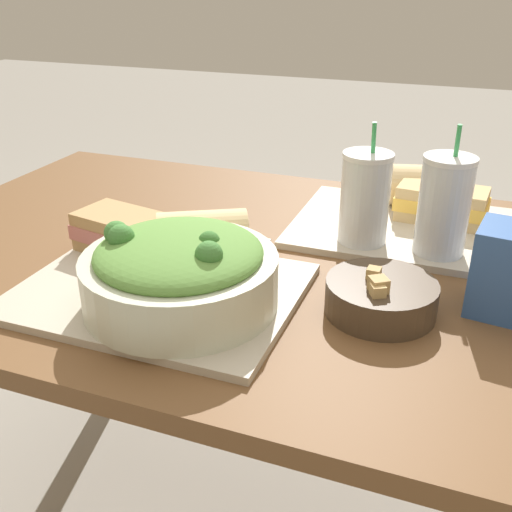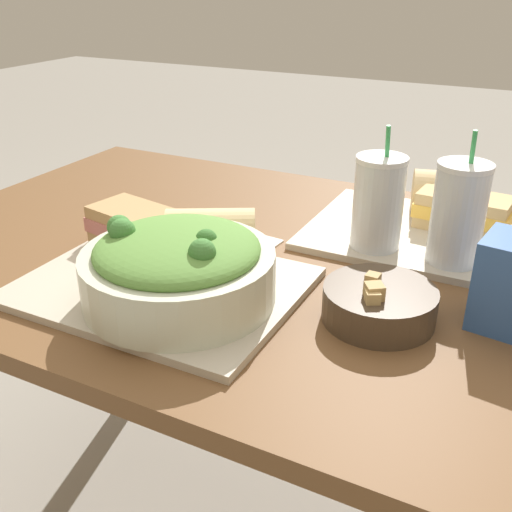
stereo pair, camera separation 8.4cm
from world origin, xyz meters
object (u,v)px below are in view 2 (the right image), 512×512
sandwich_near (135,227)px  baguette_near (212,233)px  sandwich_far (463,212)px  drink_cup_dark (378,205)px  napkin_folded (220,242)px  salad_bowl (178,266)px  baguette_far (441,192)px  drink_cup_red (458,217)px  soup_bowl (379,303)px

sandwich_near → baguette_near: size_ratio=1.02×
sandwich_far → baguette_near: bearing=-133.7°
sandwich_far → drink_cup_dark: 0.19m
drink_cup_dark → napkin_folded: drink_cup_dark is taller
baguette_near → napkin_folded: 0.09m
salad_bowl → sandwich_near: 0.21m
baguette_near → napkin_folded: size_ratio=0.84×
baguette_far → sandwich_near: bearing=117.9°
salad_bowl → drink_cup_dark: 0.35m
drink_cup_red → napkin_folded: 0.39m
sandwich_near → napkin_folded: bearing=50.2°
baguette_near → sandwich_far: 0.45m
sandwich_near → drink_cup_red: 0.52m
baguette_near → baguette_far: size_ratio=1.40×
sandwich_near → baguette_far: bearing=53.3°
drink_cup_dark → soup_bowl: bearing=-71.7°
soup_bowl → drink_cup_dark: size_ratio=0.75×
sandwich_far → baguette_far: baguette_far is taller
sandwich_near → napkin_folded: sandwich_near is taller
drink_cup_dark → sandwich_near: bearing=-153.9°
salad_bowl → sandwich_far: size_ratio=1.60×
sandwich_far → drink_cup_dark: drink_cup_dark is taller
baguette_near → drink_cup_red: drink_cup_red is taller
baguette_far → drink_cup_red: 0.22m
salad_bowl → sandwich_far: salad_bowl is taller
napkin_folded → sandwich_near: bearing=-140.8°
soup_bowl → baguette_near: baguette_near is taller
drink_cup_red → napkin_folded: drink_cup_red is taller
salad_bowl → baguette_far: 0.56m
baguette_far → drink_cup_dark: 0.22m
sandwich_far → sandwich_near: bearing=-141.4°
baguette_far → baguette_near: bearing=127.7°
drink_cup_dark → drink_cup_red: size_ratio=0.97×
baguette_far → drink_cup_dark: size_ratio=0.56×
salad_bowl → sandwich_far: 0.53m
drink_cup_dark → napkin_folded: bearing=-161.0°
soup_bowl → drink_cup_dark: drink_cup_dark is taller
salad_bowl → baguette_far: bearing=63.3°
sandwich_near → baguette_near: baguette_near is taller
sandwich_far → drink_cup_red: drink_cup_red is taller
salad_bowl → sandwich_near: salad_bowl is taller
salad_bowl → napkin_folded: (-0.06, 0.21, -0.06)m
baguette_far → napkin_folded: 0.43m
baguette_near → drink_cup_red: bearing=-94.2°
sandwich_near → baguette_near: bearing=19.1°
sandwich_near → soup_bowl: bearing=7.1°
salad_bowl → baguette_near: 0.14m
sandwich_near → drink_cup_red: bearing=31.0°
salad_bowl → soup_bowl: (0.26, 0.09, -0.04)m
soup_bowl → drink_cup_red: drink_cup_red is taller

